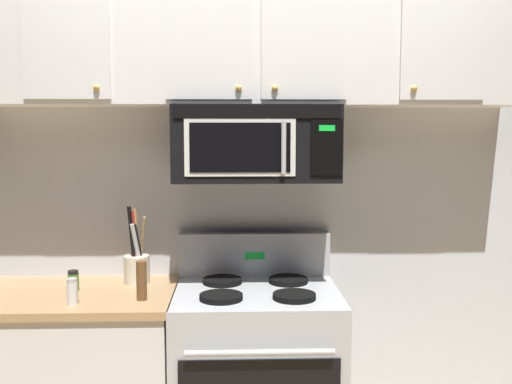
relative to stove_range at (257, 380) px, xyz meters
The scene contains 8 objects.
back_wall 0.95m from the stove_range, 90.00° to the left, with size 5.20×0.10×2.70m, color silver.
stove_range is the anchor object (origin of this frame).
over_range_microwave 1.11m from the stove_range, 90.14° to the left, with size 0.76×0.43×0.35m.
upper_cabinets 1.56m from the stove_range, 90.00° to the left, with size 2.50×0.36×0.55m.
utensil_crock_cream 0.79m from the stove_range, 164.29° to the left, with size 0.12×0.12×0.38m.
salt_shaker 0.95m from the stove_range, 166.26° to the right, with size 0.05×0.05×0.11m.
pepper_mill 0.74m from the stove_range, 165.07° to the right, with size 0.05×0.05×0.17m, color brown.
spice_jar 0.97m from the stove_range, behind, with size 0.05×0.05×0.09m.
Camera 1 is at (-0.10, -2.26, 1.63)m, focal length 41.77 mm.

